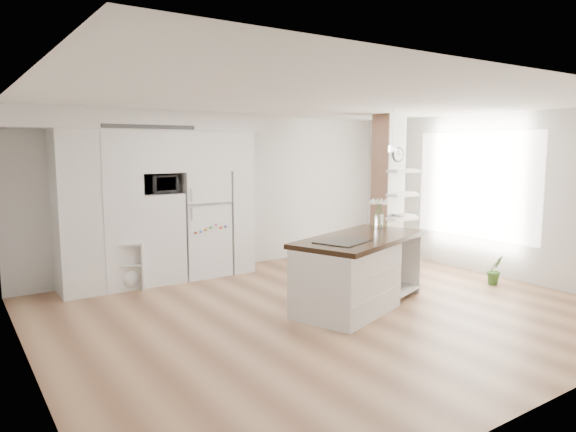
# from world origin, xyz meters

# --- Properties ---
(floor) EXTENTS (7.00, 6.00, 0.01)m
(floor) POSITION_xyz_m (0.00, 0.00, 0.00)
(floor) COLOR tan
(floor) RESTS_ON ground
(room) EXTENTS (7.04, 6.04, 2.72)m
(room) POSITION_xyz_m (0.00, 0.00, 1.86)
(room) COLOR white
(room) RESTS_ON ground
(cabinet_wall) EXTENTS (4.00, 0.71, 2.70)m
(cabinet_wall) POSITION_xyz_m (-1.45, 2.67, 1.51)
(cabinet_wall) COLOR white
(cabinet_wall) RESTS_ON floor
(refrigerator) EXTENTS (0.78, 0.69, 1.75)m
(refrigerator) POSITION_xyz_m (-0.53, 2.68, 0.88)
(refrigerator) COLOR white
(refrigerator) RESTS_ON floor
(column) EXTENTS (0.69, 0.90, 2.70)m
(column) POSITION_xyz_m (2.38, 1.13, 1.35)
(column) COLOR silver
(column) RESTS_ON floor
(window) EXTENTS (0.00, 2.40, 2.40)m
(window) POSITION_xyz_m (3.48, 0.30, 1.50)
(window) COLOR white
(window) RESTS_ON room
(pendant_light) EXTENTS (0.12, 0.12, 0.10)m
(pendant_light) POSITION_xyz_m (1.70, 0.15, 2.12)
(pendant_light) COLOR white
(pendant_light) RESTS_ON room
(kitchen_island) EXTENTS (2.33, 1.66, 1.52)m
(kitchen_island) POSITION_xyz_m (0.28, -0.18, 0.50)
(kitchen_island) COLOR white
(kitchen_island) RESTS_ON floor
(bookshelf) EXTENTS (0.70, 0.55, 0.73)m
(bookshelf) POSITION_xyz_m (-1.89, 2.49, 0.32)
(bookshelf) COLOR white
(bookshelf) RESTS_ON floor
(floor_plant_a) EXTENTS (0.30, 0.27, 0.47)m
(floor_plant_a) POSITION_xyz_m (3.00, -0.47, 0.23)
(floor_plant_a) COLOR #417930
(floor_plant_a) RESTS_ON floor
(floor_plant_b) EXTENTS (0.32, 0.32, 0.45)m
(floor_plant_b) POSITION_xyz_m (3.00, 1.92, 0.22)
(floor_plant_b) COLOR #417930
(floor_plant_b) RESTS_ON floor
(microwave) EXTENTS (0.54, 0.37, 0.30)m
(microwave) POSITION_xyz_m (-1.27, 2.62, 1.57)
(microwave) COLOR #2D2D2D
(microwave) RESTS_ON cabinet_wall
(shelf_plant) EXTENTS (0.27, 0.23, 0.30)m
(shelf_plant) POSITION_xyz_m (2.63, 1.30, 1.52)
(shelf_plant) COLOR #417930
(shelf_plant) RESTS_ON column
(decor_bowl) EXTENTS (0.22, 0.22, 0.05)m
(decor_bowl) POSITION_xyz_m (2.30, 0.90, 1.00)
(decor_bowl) COLOR white
(decor_bowl) RESTS_ON column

